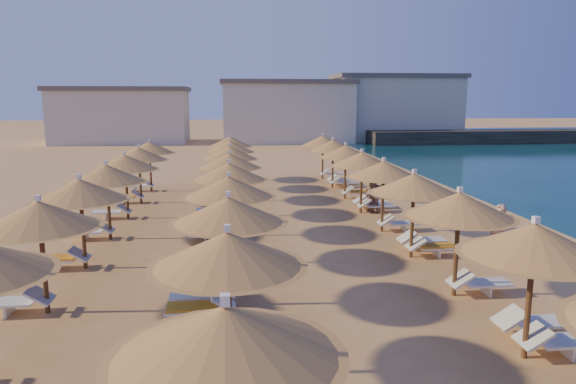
{
  "coord_description": "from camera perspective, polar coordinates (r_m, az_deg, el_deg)",
  "views": [
    {
      "loc": [
        -2.86,
        -17.34,
        5.25
      ],
      "look_at": [
        -0.53,
        4.0,
        1.3
      ],
      "focal_mm": 32.0,
      "sensor_mm": 36.0,
      "label": 1
    }
  ],
  "objects": [
    {
      "name": "jetty",
      "position": [
        65.24,
        21.99,
        5.72
      ],
      "size": [
        30.04,
        4.31,
        1.5
      ],
      "primitive_type": "cube",
      "rotation": [
        0.0,
        0.0,
        0.01
      ],
      "color": "black",
      "rests_on": "ground"
    },
    {
      "name": "loungers",
      "position": [
        18.54,
        -2.13,
        -4.93
      ],
      "size": [
        13.56,
        31.18,
        0.66
      ],
      "color": "white",
      "rests_on": "ground"
    },
    {
      "name": "parasol_row_inland",
      "position": [
        20.08,
        -19.51,
        1.81
      ],
      "size": [
        2.99,
        23.34,
        2.97
      ],
      "color": "brown",
      "rests_on": "ground"
    },
    {
      "name": "parasol_row_east",
      "position": [
        18.8,
        12.06,
        1.63
      ],
      "size": [
        2.99,
        33.52,
        2.97
      ],
      "color": "brown",
      "rests_on": "ground"
    },
    {
      "name": "beachgoer_c",
      "position": [
        24.14,
        9.19,
        -0.38
      ],
      "size": [
        0.8,
        0.98,
        1.56
      ],
      "primitive_type": "imported",
      "rotation": [
        0.0,
        0.0,
        -1.02
      ],
      "color": "tan",
      "rests_on": "ground"
    },
    {
      "name": "hotel_blocks",
      "position": [
        62.99,
        -0.78,
        9.02
      ],
      "size": [
        48.98,
        10.6,
        8.1
      ],
      "color": "beige",
      "rests_on": "ground"
    },
    {
      "name": "ground",
      "position": [
        18.34,
        3.01,
        -6.22
      ],
      "size": [
        220.0,
        220.0,
        0.0
      ],
      "primitive_type": "plane",
      "color": "tan",
      "rests_on": "ground"
    },
    {
      "name": "beachgoer_b",
      "position": [
        24.02,
        9.53,
        -0.27
      ],
      "size": [
        0.93,
        1.02,
        1.7
      ],
      "primitive_type": "imported",
      "rotation": [
        0.0,
        0.0,
        -1.14
      ],
      "color": "tan",
      "rests_on": "ground"
    },
    {
      "name": "parasol_row_west",
      "position": [
        17.86,
        -6.55,
        1.34
      ],
      "size": [
        2.99,
        33.52,
        2.97
      ],
      "color": "brown",
      "rests_on": "ground"
    },
    {
      "name": "beachgoer_a",
      "position": [
        17.83,
        22.37,
        -4.29
      ],
      "size": [
        0.64,
        0.8,
        1.93
      ],
      "primitive_type": "imported",
      "rotation": [
        0.0,
        0.0,
        -1.29
      ],
      "color": "tan",
      "rests_on": "ground"
    }
  ]
}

